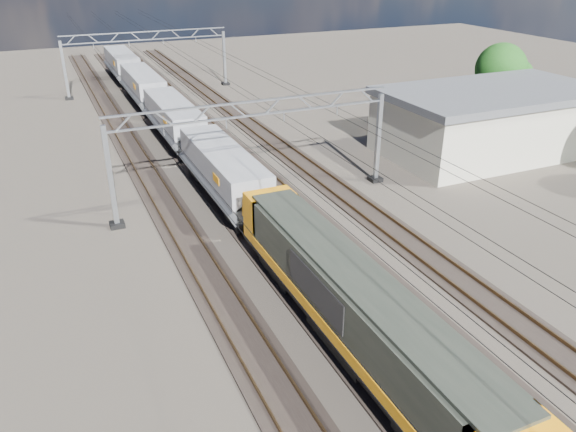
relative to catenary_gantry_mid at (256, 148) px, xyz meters
name	(u,v)px	position (x,y,z in m)	size (l,w,h in m)	color
ground	(281,225)	(0.00, -4.00, -3.91)	(160.00, 160.00, 0.00)	black
track_outer_west	(188,242)	(-6.00, -4.00, -3.83)	(2.60, 140.00, 0.30)	black
track_loco	(251,230)	(-2.00, -4.00, -3.83)	(2.60, 140.00, 0.30)	black
track_inner_east	(309,219)	(2.00, -4.00, -3.83)	(2.60, 140.00, 0.30)	black
track_outer_east	(362,208)	(6.00, -4.00, -3.83)	(2.60, 140.00, 0.30)	black
catenary_gantry_mid	(256,148)	(0.00, 0.00, 0.00)	(19.90, 0.90, 7.11)	#989EA5
catenary_gantry_far	(148,59)	(0.00, 36.00, 0.00)	(19.90, 0.90, 7.11)	#989EA5
overhead_wires	(236,107)	(0.00, 4.00, 1.84)	(12.03, 140.00, 0.53)	black
locomotive	(354,306)	(-2.00, -16.49, -1.58)	(2.76, 21.10, 3.62)	black
hopper_wagon_lead	(223,170)	(-2.00, 1.20, -1.67)	(3.38, 13.00, 3.25)	black
hopper_wagon_mid	(174,118)	(-2.00, 15.40, -1.67)	(3.38, 13.00, 3.25)	black
hopper_wagon_third	(143,86)	(-2.00, 29.60, -1.67)	(3.38, 13.00, 3.25)	black
hopper_wagon_fourth	(122,64)	(-2.00, 43.80, -1.67)	(3.38, 13.00, 3.25)	black
industrial_shed	(491,120)	(22.00, 2.00, -1.18)	(18.60, 10.60, 5.40)	beige
tree_far	(504,71)	(30.32, 9.79, 0.89)	(5.50, 5.10, 7.53)	#362018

